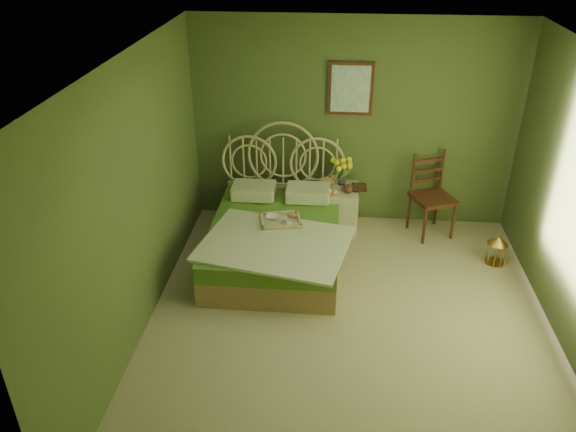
# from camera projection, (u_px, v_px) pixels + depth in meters

# --- Properties ---
(floor) EXTENTS (4.50, 4.50, 0.00)m
(floor) POSITION_uv_depth(u_px,v_px,m) (349.00, 325.00, 5.58)
(floor) COLOR tan
(floor) RESTS_ON ground
(ceiling) EXTENTS (4.50, 4.50, 0.00)m
(ceiling) POSITION_uv_depth(u_px,v_px,m) (366.00, 61.00, 4.33)
(ceiling) COLOR silver
(ceiling) RESTS_ON wall_back
(wall_back) EXTENTS (4.00, 0.00, 4.00)m
(wall_back) POSITION_uv_depth(u_px,v_px,m) (353.00, 124.00, 6.92)
(wall_back) COLOR #49582E
(wall_back) RESTS_ON floor
(wall_left) EXTENTS (0.00, 4.50, 4.50)m
(wall_left) POSITION_uv_depth(u_px,v_px,m) (136.00, 201.00, 5.11)
(wall_left) COLOR #49582E
(wall_left) RESTS_ON floor
(wall_art) EXTENTS (0.54, 0.04, 0.64)m
(wall_art) POSITION_uv_depth(u_px,v_px,m) (350.00, 89.00, 6.68)
(wall_art) COLOR #34180E
(wall_art) RESTS_ON wall_back
(bed) EXTENTS (1.72, 2.18, 1.35)m
(bed) POSITION_uv_depth(u_px,v_px,m) (276.00, 236.00, 6.51)
(bed) COLOR #AB7E55
(bed) RESTS_ON floor
(nightstand) EXTENTS (0.52, 0.52, 1.00)m
(nightstand) POSITION_uv_depth(u_px,v_px,m) (337.00, 203.00, 7.10)
(nightstand) COLOR beige
(nightstand) RESTS_ON floor
(chair) EXTENTS (0.60, 0.60, 1.04)m
(chair) POSITION_uv_depth(u_px,v_px,m) (433.00, 189.00, 6.95)
(chair) COLOR #34180E
(chair) RESTS_ON floor
(birdcage) EXTENTS (0.23, 0.23, 0.35)m
(birdcage) POSITION_uv_depth(u_px,v_px,m) (497.00, 250.00, 6.48)
(birdcage) COLOR gold
(birdcage) RESTS_ON floor
(book_lower) EXTENTS (0.18, 0.25, 0.02)m
(book_lower) POSITION_uv_depth(u_px,v_px,m) (352.00, 187.00, 6.99)
(book_lower) COLOR #381E0F
(book_lower) RESTS_ON nightstand
(book_upper) EXTENTS (0.23, 0.26, 0.02)m
(book_upper) POSITION_uv_depth(u_px,v_px,m) (352.00, 186.00, 6.98)
(book_upper) COLOR #472819
(book_upper) RESTS_ON nightstand
(cereal_bowl) EXTENTS (0.15, 0.15, 0.04)m
(cereal_bowl) POSITION_uv_depth(u_px,v_px,m) (272.00, 217.00, 6.41)
(cereal_bowl) COLOR white
(cereal_bowl) RESTS_ON bed
(coffee_cup) EXTENTS (0.08, 0.08, 0.07)m
(coffee_cup) POSITION_uv_depth(u_px,v_px,m) (287.00, 221.00, 6.29)
(coffee_cup) COLOR white
(coffee_cup) RESTS_ON bed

